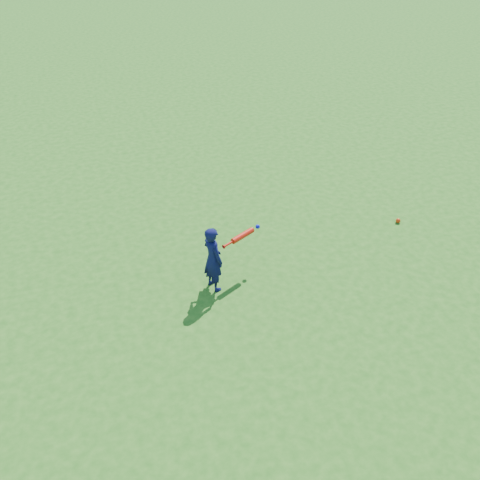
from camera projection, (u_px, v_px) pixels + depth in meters
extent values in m
plane|color=#256217|center=(273.00, 295.00, 6.93)|extent=(80.00, 80.00, 0.00)
imported|color=#0D0F3E|center=(213.00, 259.00, 6.81)|extent=(0.32, 0.39, 0.93)
sphere|color=red|center=(398.00, 221.00, 8.33)|extent=(0.07, 0.07, 0.07)
cylinder|color=red|center=(224.00, 247.00, 6.80)|extent=(0.04, 0.05, 0.05)
cylinder|color=red|center=(228.00, 244.00, 6.85)|extent=(0.17, 0.11, 0.03)
cylinder|color=red|center=(242.00, 236.00, 7.00)|extent=(0.36, 0.24, 0.08)
sphere|color=red|center=(252.00, 230.00, 7.11)|extent=(0.08, 0.08, 0.08)
sphere|color=#0B0DCB|center=(258.00, 227.00, 7.18)|extent=(0.06, 0.06, 0.06)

